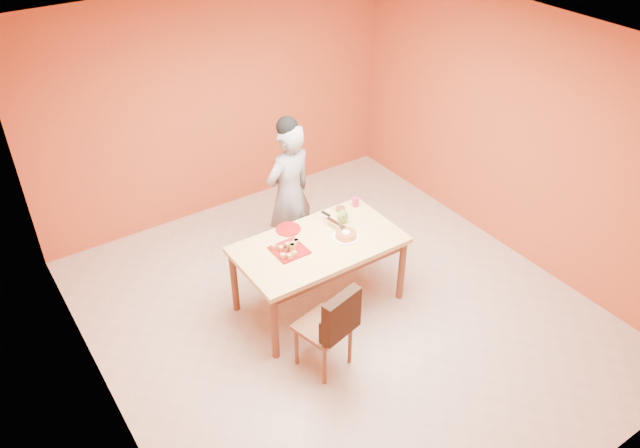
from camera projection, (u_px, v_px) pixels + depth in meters
floor at (341, 314)px, 6.25m from camera, size 5.00×5.00×0.00m
ceiling at (348, 50)px, 4.72m from camera, size 5.00×5.00×0.00m
wall_back at (218, 104)px, 7.19m from camera, size 4.50×0.00×4.50m
wall_left at (89, 294)px, 4.45m from camera, size 0.00×5.00×5.00m
wall_right at (518, 136)px, 6.52m from camera, size 0.00×5.00×5.00m
dining_table at (319, 251)px, 6.01m from camera, size 1.60×0.90×0.76m
dining_chair at (325, 326)px, 5.43m from camera, size 0.51×0.58×0.92m
pastry_pile at (289, 246)px, 5.82m from camera, size 0.27×0.27×0.09m
person at (289, 194)px, 6.60m from camera, size 0.65×0.49×1.62m
pastry_platter at (289, 250)px, 5.85m from camera, size 0.31×0.31×0.02m
red_dinner_plate at (288, 229)px, 6.13m from camera, size 0.27×0.27×0.01m
white_cake_plate at (346, 237)px, 6.03m from camera, size 0.33×0.33×0.01m
sponge_cake at (346, 235)px, 6.01m from camera, size 0.21×0.21×0.05m
cake_server at (336, 223)px, 6.12m from camera, size 0.09×0.25×0.01m
egg_ornament at (343, 217)px, 6.20m from camera, size 0.12×0.10×0.15m
magenta_glass at (355, 202)px, 6.47m from camera, size 0.07×0.07×0.10m
checker_tin at (340, 209)px, 6.42m from camera, size 0.12×0.12×0.03m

